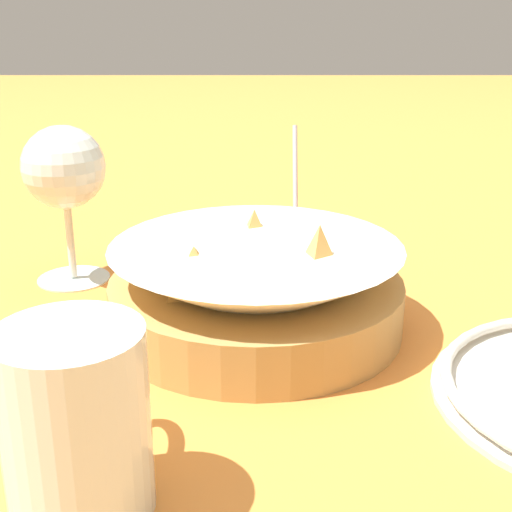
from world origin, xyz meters
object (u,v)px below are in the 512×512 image
at_px(beer_mug, 78,427).
at_px(sauce_cup, 295,233).
at_px(wine_glass, 64,173).
at_px(food_basket, 256,291).

bearing_deg(beer_mug, sauce_cup, -18.37).
relative_size(sauce_cup, wine_glass, 0.87).
bearing_deg(food_basket, sauce_cup, -12.72).
xyz_separation_m(sauce_cup, beer_mug, (-0.40, 0.13, 0.03)).
height_order(wine_glass, beer_mug, wine_glass).
xyz_separation_m(food_basket, beer_mug, (-0.22, 0.09, 0.02)).
xyz_separation_m(food_basket, sauce_cup, (0.18, -0.04, -0.01)).
relative_size(food_basket, beer_mug, 2.03).
height_order(food_basket, beer_mug, beer_mug).
distance_m(food_basket, wine_glass, 0.22).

